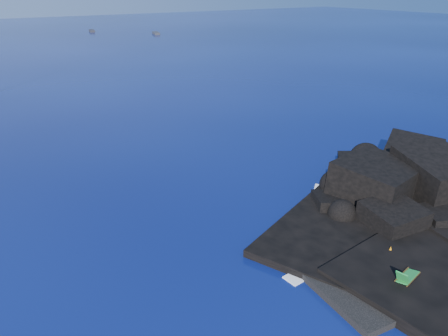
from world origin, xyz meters
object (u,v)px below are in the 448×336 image
at_px(marker_cone, 390,250).
at_px(distant_boat_b, 156,34).
at_px(distant_boat_a, 92,32).
at_px(deck_chair, 408,273).
at_px(sunbather, 357,277).

height_order(marker_cone, distant_boat_b, marker_cone).
bearing_deg(distant_boat_a, marker_cone, -89.22).
bearing_deg(distant_boat_a, deck_chair, -89.63).
relative_size(deck_chair, distant_boat_b, 0.34).
xyz_separation_m(deck_chair, sunbather, (-1.88, 1.43, -0.38)).
xyz_separation_m(distant_boat_a, distant_boat_b, (13.52, -16.88, 0.00)).
bearing_deg(distant_boat_a, distant_boat_b, -39.95).
height_order(distant_boat_a, distant_boat_b, distant_boat_b).
bearing_deg(deck_chair, distant_boat_a, 66.88).
bearing_deg(distant_boat_b, deck_chair, -95.19).
relative_size(sunbather, distant_boat_b, 0.37).
distance_m(marker_cone, distant_boat_a, 128.58).
bearing_deg(deck_chair, distant_boat_b, 58.85).
bearing_deg(deck_chair, sunbather, 130.58).
distance_m(deck_chair, distant_boat_a, 130.79).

